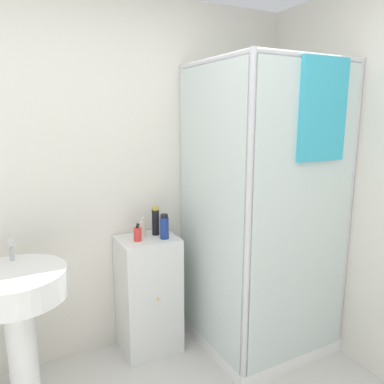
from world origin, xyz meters
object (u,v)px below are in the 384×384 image
sink (18,306)px  soap_dispenser (138,234)px  lotion_bottle_white (143,229)px  shampoo_bottle_blue (164,227)px  shampoo_bottle_tall_black (156,221)px

sink → soap_dispenser: 0.84m
sink → soap_dispenser: sink is taller
sink → lotion_bottle_white: 0.92m
soap_dispenser → lotion_bottle_white: bearing=47.7°
shampoo_bottle_blue → sink: bearing=-170.0°
shampoo_bottle_tall_black → soap_dispenser: bearing=-157.4°
shampoo_bottle_tall_black → shampoo_bottle_blue: shampoo_bottle_tall_black is taller
lotion_bottle_white → sink: bearing=-161.6°
soap_dispenser → shampoo_bottle_tall_black: size_ratio=0.60×
soap_dispenser → shampoo_bottle_blue: shampoo_bottle_blue is taller
shampoo_bottle_tall_black → lotion_bottle_white: bearing=178.4°
lotion_bottle_white → shampoo_bottle_blue: bearing=-43.2°
soap_dispenser → lotion_bottle_white: 0.10m
sink → lotion_bottle_white: sink is taller
sink → shampoo_bottle_tall_black: (0.94, 0.28, 0.29)m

